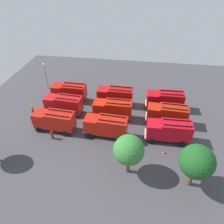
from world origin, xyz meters
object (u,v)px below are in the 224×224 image
object	(u,v)px
lamppost	(46,74)
traffic_cone_2	(118,97)
fire_truck_1	(115,95)
fire_truck_8	(54,120)
fire_truck_2	(69,91)
traffic_cone_0	(93,123)
fire_truck_7	(106,126)
tree_1	(129,150)
tree_0	(197,162)
firefighter_3	(32,109)
fire_truck_4	(113,109)
firefighter_0	(168,128)
firefighter_2	(114,121)
traffic_cone_1	(164,152)
fire_truck_6	(169,130)
fire_truck_5	(64,104)
firefighter_1	(52,134)
fire_truck_0	(165,99)
fire_truck_3	(167,114)

from	to	relation	value
lamppost	traffic_cone_2	bearing A→B (deg)	172.89
fire_truck_1	fire_truck_8	size ratio (longest dim) A/B	0.99
fire_truck_2	traffic_cone_0	bearing A→B (deg)	133.74
fire_truck_7	traffic_cone_2	distance (m)	11.79
tree_1	lamppost	xyz separation A→B (m)	(20.17, -20.56, -0.64)
tree_1	fire_truck_1	bearing A→B (deg)	-76.43
tree_0	fire_truck_1	bearing A→B (deg)	-54.69
fire_truck_8	firefighter_3	distance (m)	7.62
fire_truck_4	fire_truck_7	xyz separation A→B (m)	(0.41, 4.90, 0.00)
firefighter_0	traffic_cone_2	distance (m)	13.54
firefighter_2	traffic_cone_1	xyz separation A→B (m)	(-8.67, 5.56, -0.65)
fire_truck_4	firefighter_2	size ratio (longest dim) A/B	4.25
firefighter_2	traffic_cone_2	size ratio (longest dim) A/B	2.45
fire_truck_7	tree_1	bearing A→B (deg)	124.82
fire_truck_2	fire_truck_4	size ratio (longest dim) A/B	1.00
fire_truck_8	firefighter_2	distance (m)	10.26
fire_truck_6	traffic_cone_1	xyz separation A→B (m)	(0.63, 3.03, -1.85)
fire_truck_5	firefighter_3	bearing A→B (deg)	11.75
fire_truck_6	fire_truck_2	bearing A→B (deg)	-26.49
fire_truck_2	traffic_cone_2	xyz separation A→B (m)	(-9.92, -2.00, -1.81)
fire_truck_4	firefighter_1	size ratio (longest dim) A/B	4.48
fire_truck_5	traffic_cone_1	distance (m)	20.18
firefighter_0	traffic_cone_1	xyz separation A→B (m)	(0.81, 5.01, -0.74)
fire_truck_5	fire_truck_6	bearing A→B (deg)	170.19
fire_truck_8	tree_1	world-z (taller)	tree_1
fire_truck_4	fire_truck_6	distance (m)	10.75
fire_truck_2	traffic_cone_1	xyz separation A→B (m)	(-18.91, 12.32, -1.85)
fire_truck_0	fire_truck_1	size ratio (longest dim) A/B	1.00
fire_truck_8	traffic_cone_0	size ratio (longest dim) A/B	12.27
fire_truck_3	traffic_cone_2	bearing A→B (deg)	-32.05
fire_truck_2	firefighter_2	distance (m)	12.34
fire_truck_4	fire_truck_7	bearing A→B (deg)	85.20
fire_truck_1	fire_truck_3	size ratio (longest dim) A/B	0.99
fire_truck_5	tree_0	distance (m)	25.18
traffic_cone_0	fire_truck_2	bearing A→B (deg)	-47.01
fire_truck_8	traffic_cone_1	bearing A→B (deg)	174.96
fire_truck_4	tree_0	distance (m)	17.68
fire_truck_6	fire_truck_4	bearing A→B (deg)	-26.11
fire_truck_1	firefighter_2	bearing A→B (deg)	96.84
firefighter_1	lamppost	bearing A→B (deg)	157.62
fire_truck_3	fire_truck_5	size ratio (longest dim) A/B	1.00
fire_truck_5	tree_0	size ratio (longest dim) A/B	1.10
fire_truck_8	tree_1	size ratio (longest dim) A/B	1.15
firefighter_1	fire_truck_2	bearing A→B (deg)	136.23
fire_truck_6	firefighter_3	world-z (taller)	fire_truck_6
fire_truck_7	fire_truck_8	distance (m)	8.97
fire_truck_7	firefighter_0	xyz separation A→B (m)	(-10.33, -2.33, -1.11)
fire_truck_6	fire_truck_8	distance (m)	19.11
traffic_cone_0	traffic_cone_2	xyz separation A→B (m)	(-3.34, -9.05, 0.05)
fire_truck_7	lamppost	distance (m)	21.10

